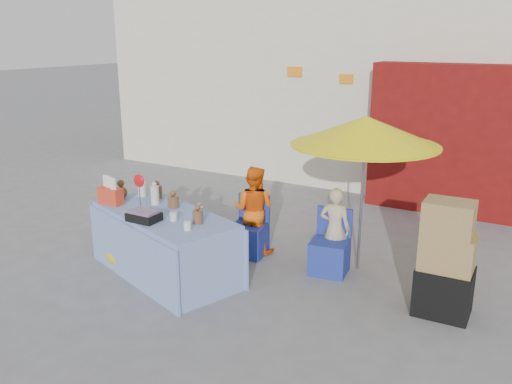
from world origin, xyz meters
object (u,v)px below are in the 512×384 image
Objects in this scene: chair_right at (330,254)px; market_table at (164,243)px; chair_left at (249,237)px; vendor_orange at (254,210)px; umbrella at (365,132)px; vendor_beige at (335,229)px; box_stack at (446,263)px.

market_table is at bearing -157.49° from chair_right.
chair_left is 0.41m from vendor_orange.
vendor_orange is at bearing -174.47° from umbrella.
umbrella reaches higher than vendor_beige.
chair_right is at bearing -136.74° from umbrella.
vendor_orange is at bearing 169.04° from box_stack.
chair_left is 2.85m from box_stack.
chair_left is 1.00× the size of chair_right.
chair_right is 0.34m from vendor_beige.
chair_right is (1.89, 1.12, -0.18)m from market_table.
vendor_orange is 1.12× the size of vendor_beige.
vendor_orange is 0.95× the size of box_stack.
box_stack is (1.24, -0.69, -1.27)m from umbrella.
vendor_orange is 2.00m from umbrella.
chair_left and chair_right have the same top height.
vendor_orange reaches higher than chair_right.
chair_left is at bearing 80.27° from market_table.
market_table is at bearing -127.79° from chair_left.
vendor_beige reaches higher than chair_right.
umbrella is 1.55× the size of box_stack.
market_table is 2.20m from chair_right.
vendor_orange is (-1.25, 0.13, 0.39)m from chair_right.
box_stack is at bearing 160.86° from vendor_orange.
vendor_beige is 0.85× the size of box_stack.
chair_left is 1.30m from vendor_beige.
box_stack is (1.54, -0.54, 0.05)m from vendor_beige.
chair_left is 0.74× the size of vendor_beige.
chair_right is at bearing 165.26° from box_stack.
umbrella reaches higher than vendor_orange.
vendor_beige is at bearing 160.68° from box_stack.
vendor_orange is 1.25m from vendor_beige.
market_table is 2.98m from umbrella.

